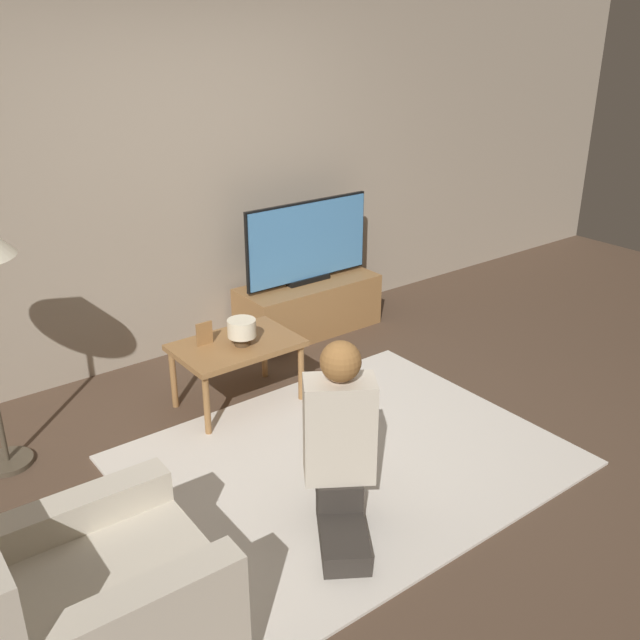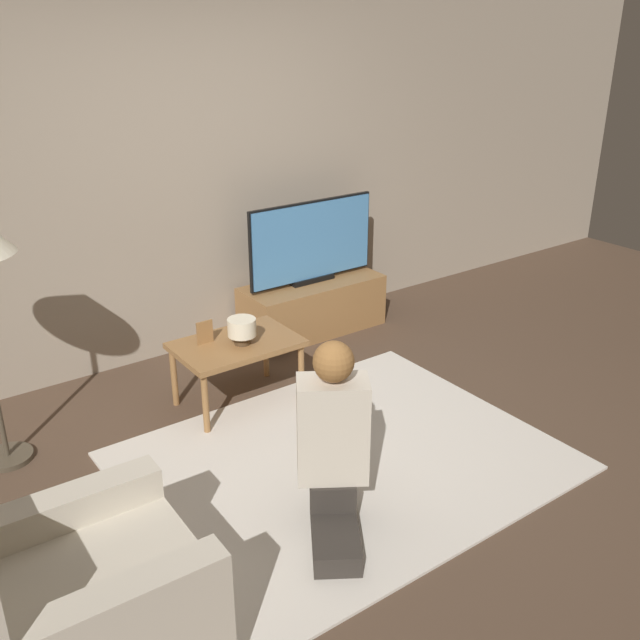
{
  "view_description": "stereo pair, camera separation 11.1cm",
  "coord_description": "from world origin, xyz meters",
  "px_view_note": "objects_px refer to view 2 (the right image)",
  "views": [
    {
      "loc": [
        -2.2,
        -2.62,
        2.35
      ],
      "look_at": [
        0.28,
        0.63,
        0.59
      ],
      "focal_mm": 40.0,
      "sensor_mm": 36.0,
      "label": 1
    },
    {
      "loc": [
        -2.11,
        -2.69,
        2.35
      ],
      "look_at": [
        0.28,
        0.63,
        0.59
      ],
      "focal_mm": 40.0,
      "sensor_mm": 36.0,
      "label": 2
    }
  ],
  "objects_px": {
    "armchair": "(73,611)",
    "tv": "(312,242)",
    "person_kneeling": "(333,439)",
    "table_lamp": "(242,329)",
    "coffee_table": "(237,349)"
  },
  "relations": [
    {
      "from": "armchair",
      "to": "person_kneeling",
      "type": "distance_m",
      "value": 1.33
    },
    {
      "from": "armchair",
      "to": "person_kneeling",
      "type": "height_order",
      "value": "person_kneeling"
    },
    {
      "from": "person_kneeling",
      "to": "coffee_table",
      "type": "bearing_deg",
      "value": -66.73
    },
    {
      "from": "person_kneeling",
      "to": "table_lamp",
      "type": "xyz_separation_m",
      "value": [
        0.24,
        1.27,
        0.05
      ]
    },
    {
      "from": "tv",
      "to": "coffee_table",
      "type": "bearing_deg",
      "value": -147.73
    },
    {
      "from": "armchair",
      "to": "tv",
      "type": "bearing_deg",
      "value": -49.45
    },
    {
      "from": "tv",
      "to": "coffee_table",
      "type": "height_order",
      "value": "tv"
    },
    {
      "from": "coffee_table",
      "to": "table_lamp",
      "type": "relative_size",
      "value": 4.31
    },
    {
      "from": "armchair",
      "to": "table_lamp",
      "type": "relative_size",
      "value": 5.08
    },
    {
      "from": "armchair",
      "to": "coffee_table",
      "type": "bearing_deg",
      "value": -45.35
    },
    {
      "from": "coffee_table",
      "to": "armchair",
      "type": "distance_m",
      "value": 2.11
    },
    {
      "from": "coffee_table",
      "to": "table_lamp",
      "type": "bearing_deg",
      "value": -71.03
    },
    {
      "from": "tv",
      "to": "coffee_table",
      "type": "distance_m",
      "value": 1.31
    },
    {
      "from": "tv",
      "to": "armchair",
      "type": "xyz_separation_m",
      "value": [
        -2.6,
        -2.12,
        -0.45
      ]
    },
    {
      "from": "person_kneeling",
      "to": "tv",
      "type": "bearing_deg",
      "value": -89.96
    }
  ]
}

